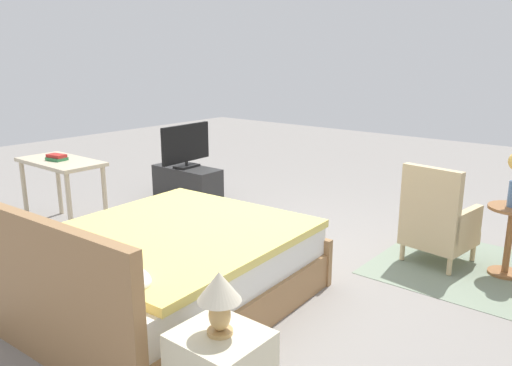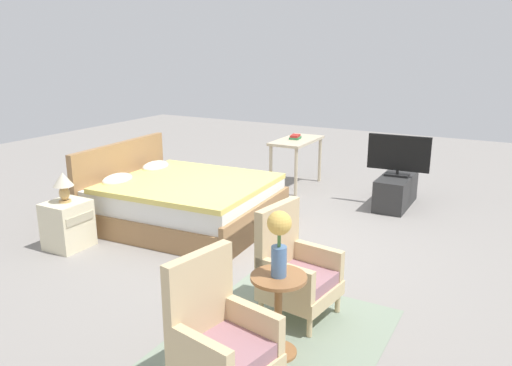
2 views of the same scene
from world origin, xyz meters
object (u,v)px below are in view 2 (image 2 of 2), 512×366
(armchair_by_window_left, at_px, (219,340))
(table_lamp, at_px, (63,183))
(nightstand, at_px, (68,225))
(vanity_desk, at_px, (297,147))
(flower_vase, at_px, (279,237))
(tv_stand, at_px, (396,191))
(book_stack, at_px, (295,137))
(armchair_by_window_right, at_px, (294,271))
(bed, at_px, (182,201))
(side_table, at_px, (278,306))
(tv_flatscreen, at_px, (399,155))

(armchair_by_window_left, bearing_deg, table_lamp, 66.32)
(nightstand, xyz_separation_m, vanity_desk, (3.49, -1.17, 0.38))
(flower_vase, xyz_separation_m, tv_stand, (3.91, 0.11, -0.70))
(book_stack, bearing_deg, armchair_by_window_right, -155.46)
(tv_stand, xyz_separation_m, vanity_desk, (0.24, 1.63, 0.43))
(bed, xyz_separation_m, armchair_by_window_right, (-1.30, -2.13, 0.08))
(side_table, bearing_deg, table_lamp, 77.19)
(armchair_by_window_right, relative_size, tv_flatscreen, 1.10)
(side_table, xyz_separation_m, tv_stand, (3.91, 0.11, -0.17))
(side_table, relative_size, tv_stand, 0.65)
(vanity_desk, bearing_deg, tv_flatscreen, -98.22)
(armchair_by_window_left, relative_size, book_stack, 4.11)
(nightstand, distance_m, book_stack, 3.72)
(armchair_by_window_left, relative_size, side_table, 1.48)
(side_table, height_order, nightstand, side_table)
(table_lamp, height_order, vanity_desk, table_lamp)
(armchair_by_window_right, xyz_separation_m, vanity_desk, (3.57, 1.61, 0.26))
(armchair_by_window_left, relative_size, tv_stand, 0.96)
(book_stack, bearing_deg, bed, 167.95)
(flower_vase, bearing_deg, vanity_desk, 22.79)
(nightstand, bearing_deg, flower_vase, -102.81)
(armchair_by_window_right, distance_m, vanity_desk, 3.93)
(armchair_by_window_left, relative_size, nightstand, 1.74)
(tv_stand, bearing_deg, tv_flatscreen, 3.22)
(armchair_by_window_right, relative_size, tv_stand, 0.96)
(nightstand, distance_m, table_lamp, 0.48)
(armchair_by_window_right, relative_size, nightstand, 1.74)
(nightstand, relative_size, book_stack, 2.36)
(flower_vase, distance_m, tv_flatscreen, 3.92)
(nightstand, xyz_separation_m, tv_stand, (3.25, -2.80, -0.05))
(tv_stand, bearing_deg, vanity_desk, 81.71)
(bed, distance_m, armchair_by_window_right, 2.49)
(nightstand, relative_size, tv_stand, 0.55)
(armchair_by_window_right, bearing_deg, tv_stand, -0.43)
(armchair_by_window_left, bearing_deg, tv_flatscreen, -0.31)
(tv_stand, bearing_deg, bed, 133.42)
(armchair_by_window_right, xyz_separation_m, flower_vase, (-0.58, -0.14, 0.53))
(vanity_desk, bearing_deg, armchair_by_window_left, -161.15)
(bed, xyz_separation_m, tv_flatscreen, (2.04, -2.15, 0.43))
(armchair_by_window_right, xyz_separation_m, side_table, (-0.58, -0.14, 0.01))
(table_lamp, height_order, tv_stand, table_lamp)
(vanity_desk, relative_size, book_stack, 4.64)
(book_stack, bearing_deg, side_table, -156.90)
(book_stack, bearing_deg, vanity_desk, -112.65)
(book_stack, bearing_deg, flower_vase, -156.90)
(tv_stand, height_order, tv_flatscreen, tv_flatscreen)
(vanity_desk, bearing_deg, flower_vase, -157.21)
(side_table, bearing_deg, flower_vase, 180.00)
(vanity_desk, xyz_separation_m, book_stack, (0.01, 0.03, 0.15))
(bed, bearing_deg, armchair_by_window_right, -121.46)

